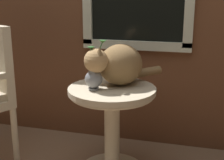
% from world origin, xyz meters
% --- Properties ---
extents(wicker_side_table, '(0.57, 0.57, 0.61)m').
position_xyz_m(wicker_side_table, '(0.24, 0.27, 0.42)').
color(wicker_side_table, beige).
rests_on(wicker_side_table, ground_plane).
extents(cat, '(0.44, 0.49, 0.28)m').
position_xyz_m(cat, '(0.27, 0.34, 0.75)').
color(cat, olive).
rests_on(cat, wicker_side_table).
extents(pewter_vase_with_ivy, '(0.13, 0.11, 0.31)m').
position_xyz_m(pewter_vase_with_ivy, '(0.14, 0.20, 0.70)').
color(pewter_vase_with_ivy, gray).
rests_on(pewter_vase_with_ivy, wicker_side_table).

